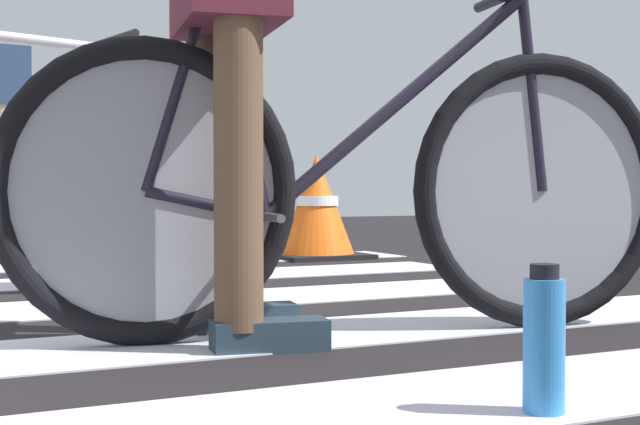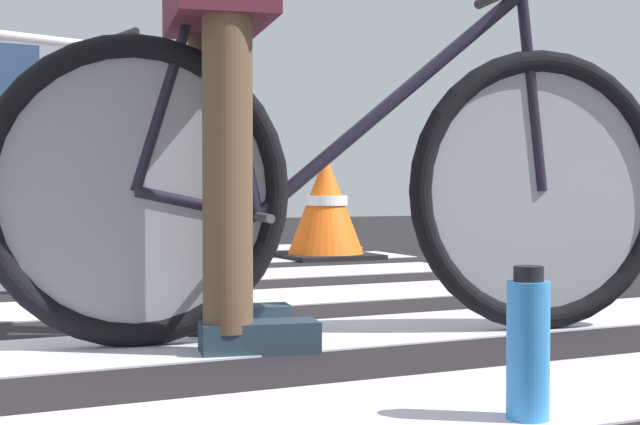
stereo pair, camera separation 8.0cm
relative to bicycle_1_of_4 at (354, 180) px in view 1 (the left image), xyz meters
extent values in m
torus|color=black|center=(-0.50, 0.09, -0.03)|extent=(0.71, 0.19, 0.72)
torus|color=black|center=(0.51, -0.09, -0.03)|extent=(0.71, 0.19, 0.72)
cylinder|color=gray|center=(-0.50, 0.09, -0.03)|extent=(0.60, 0.12, 0.61)
cylinder|color=gray|center=(0.51, -0.09, -0.03)|extent=(0.60, 0.12, 0.61)
cylinder|color=black|center=(0.11, -0.02, 0.19)|extent=(0.70, 0.16, 0.59)
cylinder|color=black|center=(-0.28, 0.05, 0.20)|extent=(0.16, 0.06, 0.59)
cylinder|color=black|center=(-0.36, 0.07, -0.06)|extent=(0.29, 0.08, 0.09)
cylinder|color=black|center=(-0.42, 0.08, 0.23)|extent=(0.19, 0.06, 0.53)
cylinder|color=black|center=(0.48, -0.09, 0.22)|extent=(0.09, 0.04, 0.50)
cylinder|color=#4C4C51|center=(-0.22, 0.04, -0.09)|extent=(0.08, 0.34, 0.02)
cylinder|color=brown|center=(-0.28, 0.20, 0.13)|extent=(0.11, 0.11, 0.93)
cylinder|color=brown|center=(-0.34, -0.08, 0.13)|extent=(0.11, 0.11, 0.93)
cube|color=#233440|center=(-0.22, 0.18, -0.35)|extent=(0.27, 0.15, 0.07)
cube|color=#233440|center=(-0.27, -0.09, -0.35)|extent=(0.27, 0.15, 0.07)
torus|color=black|center=(-0.24, 1.30, -0.03)|extent=(0.72, 0.17, 0.72)
cylinder|color=gray|center=(-0.24, 1.30, -0.03)|extent=(0.60, 0.10, 0.61)
cylinder|color=#B9B1BA|center=(-0.64, 1.23, 0.19)|extent=(0.70, 0.15, 0.59)
cylinder|color=#B9B1BA|center=(-0.27, 1.29, 0.22)|extent=(0.09, 0.04, 0.50)
cylinder|color=black|center=(-0.30, 1.29, 0.49)|extent=(0.11, 0.52, 0.03)
torus|color=black|center=(0.34, 2.85, -0.03)|extent=(0.72, 0.15, 0.72)
cylinder|color=gray|center=(0.34, 2.85, -0.03)|extent=(0.60, 0.09, 0.61)
cylinder|color=#298252|center=(-0.12, 2.79, 0.48)|extent=(0.80, 0.14, 0.05)
cylinder|color=#298252|center=(-0.06, 2.79, 0.19)|extent=(0.70, 0.13, 0.59)
cylinder|color=#298252|center=(-0.46, 2.74, 0.20)|extent=(0.16, 0.05, 0.59)
cylinder|color=#298252|center=(0.31, 2.84, 0.22)|extent=(0.09, 0.04, 0.50)
cylinder|color=black|center=(0.28, 2.84, 0.49)|extent=(0.10, 0.52, 0.03)
cylinder|color=#4C4C51|center=(-0.40, 2.75, -0.09)|extent=(0.06, 0.34, 0.02)
cylinder|color=beige|center=(-0.47, 2.60, 0.14)|extent=(0.11, 0.11, 0.94)
cube|color=#22462A|center=(-0.43, 2.88, -0.35)|extent=(0.27, 0.13, 0.07)
cube|color=#22462A|center=(-0.40, 2.61, -0.35)|extent=(0.27, 0.13, 0.07)
cylinder|color=#358AD9|center=(-0.10, -0.82, -0.28)|extent=(0.07, 0.07, 0.22)
cylinder|color=black|center=(-0.10, -0.82, -0.15)|extent=(0.05, 0.05, 0.02)
cube|color=black|center=(1.03, 2.29, -0.37)|extent=(0.47, 0.47, 0.02)
cone|color=#EA5B14|center=(1.03, 2.29, -0.12)|extent=(0.41, 0.41, 0.54)
cylinder|color=white|center=(1.03, 2.29, -0.09)|extent=(0.22, 0.22, 0.05)
camera|label=1|loc=(-1.09, -1.99, -0.02)|focal=51.88mm
camera|label=2|loc=(-1.01, -1.99, -0.02)|focal=51.88mm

